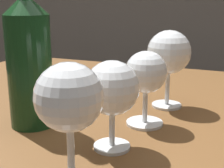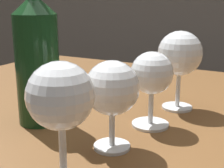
{
  "view_description": "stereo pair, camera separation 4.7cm",
  "coord_description": "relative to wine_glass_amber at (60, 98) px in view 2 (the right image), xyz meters",
  "views": [
    {
      "loc": [
        0.18,
        -0.61,
        1.0
      ],
      "look_at": [
        0.01,
        -0.19,
        0.88
      ],
      "focal_mm": 51.66,
      "sensor_mm": 36.0,
      "label": 1
    },
    {
      "loc": [
        0.22,
        -0.59,
        1.0
      ],
      "look_at": [
        0.01,
        -0.19,
        0.88
      ],
      "focal_mm": 51.66,
      "sensor_mm": 36.0,
      "label": 2
    }
  ],
  "objects": [
    {
      "name": "wine_glass_rose",
      "position": [
        0.01,
        0.11,
        -0.02
      ],
      "size": [
        0.08,
        0.08,
        0.14
      ],
      "color": "white",
      "rests_on": "dining_table"
    },
    {
      "name": "wine_glass_merlot",
      "position": [
        0.02,
        0.23,
        -0.02
      ],
      "size": [
        0.07,
        0.07,
        0.13
      ],
      "color": "white",
      "rests_on": "dining_table"
    },
    {
      "name": "dining_table",
      "position": [
        0.0,
        0.31,
        -0.22
      ],
      "size": [
        1.23,
        0.85,
        0.78
      ],
      "color": "brown",
      "rests_on": "ground_plane"
    },
    {
      "name": "wine_glass_port",
      "position": [
        0.04,
        0.34,
        0.0
      ],
      "size": [
        0.09,
        0.09,
        0.16
      ],
      "color": "white",
      "rests_on": "dining_table"
    },
    {
      "name": "wine_bottle",
      "position": [
        -0.16,
        0.15,
        0.01
      ],
      "size": [
        0.08,
        0.08,
        0.32
      ],
      "color": "#143819",
      "rests_on": "dining_table"
    },
    {
      "name": "wine_glass_amber",
      "position": [
        0.0,
        0.0,
        0.0
      ],
      "size": [
        0.08,
        0.08,
        0.15
      ],
      "color": "white",
      "rests_on": "dining_table"
    }
  ]
}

